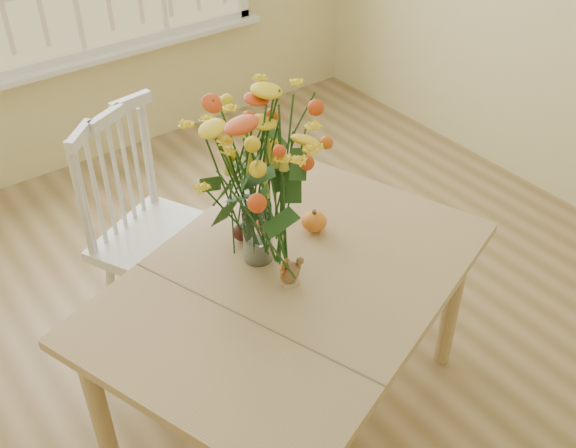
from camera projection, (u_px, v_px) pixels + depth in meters
floor at (313, 363)px, 3.05m from camera, size 4.00×4.50×0.01m
dining_table at (291, 295)px, 2.44m from camera, size 1.67×1.42×0.75m
windsor_chair at (144, 220)px, 2.92m from camera, size 0.65×0.64×1.06m
flower_vase at (255, 176)px, 2.25m from camera, size 0.50×0.50×0.59m
pumpkin at (314, 222)px, 2.57m from camera, size 0.10×0.10×0.08m
turkey_figurine at (290, 272)px, 2.33m from camera, size 0.11×0.09×0.11m
dark_gourd at (243, 233)px, 2.53m from camera, size 0.13×0.10×0.07m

